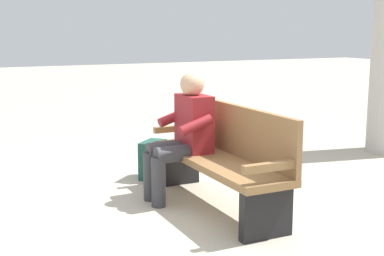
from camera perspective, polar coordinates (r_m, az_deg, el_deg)
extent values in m
plane|color=#B7AD99|center=(4.78, 2.55, -8.47)|extent=(40.00, 40.00, 0.00)
cube|color=olive|center=(4.66, 2.59, -3.57)|extent=(1.81, 0.51, 0.06)
cube|color=olive|center=(4.71, 4.92, -0.28)|extent=(1.80, 0.08, 0.45)
cube|color=olive|center=(3.92, 8.52, -4.11)|extent=(0.07, 0.48, 0.06)
cube|color=olive|center=(5.37, -1.70, -0.05)|extent=(0.07, 0.48, 0.06)
cube|color=black|center=(4.07, 7.98, -9.08)|extent=(0.09, 0.43, 0.39)
cube|color=black|center=(5.41, -1.46, -4.05)|extent=(0.09, 0.43, 0.39)
cube|color=maroon|center=(4.87, 0.22, 0.54)|extent=(0.40, 0.23, 0.52)
sphere|color=tan|center=(4.81, 0.01, 4.73)|extent=(0.22, 0.22, 0.22)
cylinder|color=#38383D|center=(4.74, -1.53, -2.76)|extent=(0.16, 0.42, 0.15)
cylinder|color=#38383D|center=(4.92, -2.49, -2.28)|extent=(0.16, 0.42, 0.15)
cylinder|color=#38383D|center=(4.73, -3.62, -5.81)|extent=(0.13, 0.13, 0.45)
cylinder|color=#38383D|center=(4.91, -4.50, -5.22)|extent=(0.13, 0.13, 0.45)
cylinder|color=maroon|center=(4.61, 0.41, 0.30)|extent=(0.10, 0.31, 0.18)
cylinder|color=maroon|center=(5.04, -2.00, 1.16)|extent=(0.10, 0.31, 0.18)
cube|color=#1E4C42|center=(5.64, -4.23, -3.41)|extent=(0.36, 0.37, 0.40)
cube|color=#23574C|center=(5.61, -3.15, -4.11)|extent=(0.18, 0.20, 0.18)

